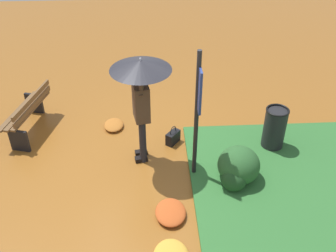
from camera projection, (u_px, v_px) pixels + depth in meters
name	position (u px, v px, depth m)	size (l,w,h in m)	color
ground_plane	(141.00, 162.00, 7.22)	(18.00, 18.00, 0.00)	brown
grass_verge	(328.00, 216.00, 6.16)	(4.80, 4.00, 0.05)	#2D662D
person_with_umbrella	(141.00, 84.00, 6.36)	(0.96, 0.96, 2.04)	black
info_sign_post	(198.00, 102.00, 6.13)	(0.44, 0.07, 2.30)	black
handbag	(173.00, 137.00, 7.60)	(0.32, 0.30, 0.37)	black
park_bench	(28.00, 113.00, 7.78)	(1.43, 0.72, 0.75)	black
trash_bin	(274.00, 129.00, 7.33)	(0.42, 0.42, 0.83)	black
shrub_cluster	(238.00, 168.00, 6.65)	(0.77, 0.70, 0.63)	#285628
leaf_pile_by_bench	(114.00, 125.00, 8.06)	(0.48, 0.38, 0.10)	#A86023
leaf_pile_far_path	(171.00, 212.00, 6.16)	(0.59, 0.47, 0.13)	#B74C1E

